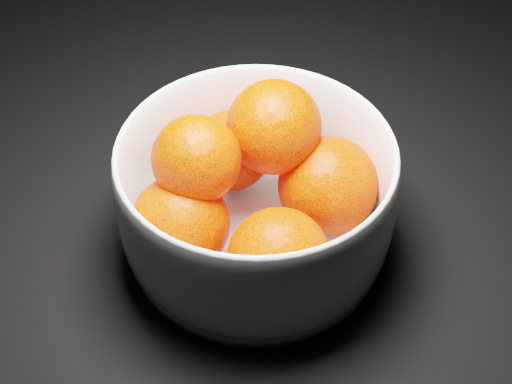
# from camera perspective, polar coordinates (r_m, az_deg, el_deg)

# --- Properties ---
(ground) EXTENTS (3.00, 3.00, 0.00)m
(ground) POSITION_cam_1_polar(r_m,az_deg,el_deg) (0.77, -18.02, 2.22)
(ground) COLOR black
(ground) RESTS_ON ground
(bowl) EXTENTS (0.24, 0.24, 0.12)m
(bowl) POSITION_cam_1_polar(r_m,az_deg,el_deg) (0.61, -0.00, -0.39)
(bowl) COLOR silver
(bowl) RESTS_ON ground
(orange_pile) EXTENTS (0.21, 0.20, 0.13)m
(orange_pile) POSITION_cam_1_polar(r_m,az_deg,el_deg) (0.61, -0.08, 0.43)
(orange_pile) COLOR #FF3004
(orange_pile) RESTS_ON bowl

